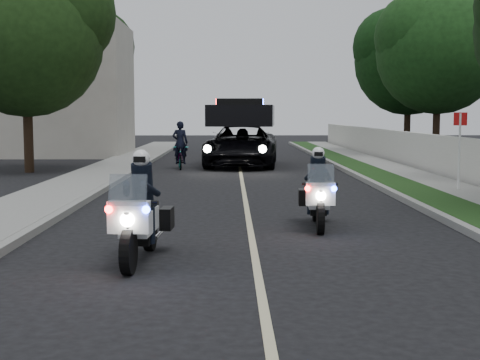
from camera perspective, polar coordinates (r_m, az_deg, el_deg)
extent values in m
plane|color=black|center=(10.18, 1.37, -7.08)|extent=(120.00, 120.00, 0.00)
cube|color=gray|center=(20.54, 11.80, -0.49)|extent=(0.20, 60.00, 0.15)
cube|color=#193814|center=(20.70, 13.69, -0.48)|extent=(1.20, 60.00, 0.16)
cube|color=gray|center=(21.06, 17.12, -0.46)|extent=(1.40, 60.00, 0.16)
cube|color=beige|center=(21.33, 19.73, 1.34)|extent=(0.22, 60.00, 1.50)
cube|color=gray|center=(20.38, -11.32, -0.53)|extent=(0.20, 60.00, 0.15)
cube|color=gray|center=(20.61, -14.33, -0.52)|extent=(2.00, 60.00, 0.16)
cube|color=#A8A396|center=(37.21, -15.93, 7.43)|extent=(8.00, 6.00, 7.00)
cube|color=#BFB78C|center=(20.05, 0.28, -0.72)|extent=(0.12, 50.00, 0.01)
imported|color=black|center=(28.61, 0.15, 1.21)|extent=(3.45, 6.58, 3.09)
imported|color=black|center=(27.28, -5.17, 0.96)|extent=(0.83, 1.87, 0.95)
imported|color=black|center=(27.28, -5.17, 0.96)|extent=(0.64, 0.44, 1.76)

